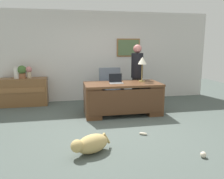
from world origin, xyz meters
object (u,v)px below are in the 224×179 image
Objects in this scene: desk at (123,97)px; dog_toy_ball at (203,155)px; armchair at (111,89)px; dog_lying at (91,144)px; vase_empty at (16,73)px; potted_plant at (22,71)px; laptop at (116,81)px; person_standing at (137,75)px; vase_with_flowers at (29,71)px; credenza at (24,92)px; dog_toy_bone at (143,134)px; desk_lamp at (142,62)px.

dog_toy_ball is (0.67, -2.42, -0.38)m from desk.
dog_lying is at bearing -107.19° from armchair.
armchair is 2.67m from vase_empty.
potted_plant is at bearing 115.09° from dog_lying.
laptop reaches higher than dog_lying.
person_standing is 5.35× the size of laptop.
vase_with_flowers reaches higher than armchair.
credenza is (-2.54, 1.38, -0.04)m from desk.
laptop is (0.84, 1.99, 0.68)m from dog_lying.
dog_lying is at bearing -112.85° from laptop.
armchair is 2.98m from dog_lying.
vase_empty is at bearing 179.52° from credenza.
dog_toy_bone is at bearing -48.64° from vase_with_flowers.
desk is 5.82× the size of laptop.
vase_empty is (-3.23, 1.25, -0.34)m from desk_lamp.
credenza is at bearing 150.88° from laptop.
vase_with_flowers is (-2.37, 1.38, 0.55)m from desk.
dog_toy_bone is at bearing -81.05° from laptop.
vase_empty reaches higher than laptop.
desk_lamp is 1.89× the size of vase_with_flowers.
dog_lying is at bearing -117.29° from desk.
laptop is 1.97× the size of dog_toy_bone.
desk is 2.77× the size of dog_lying.
vase_empty reaches higher than armchair.
person_standing is 5.19× the size of vase_with_flowers.
person_standing reaches higher than credenza.
laptop is 0.89× the size of potted_plant.
armchair is at bearing 130.87° from desk_lamp.
laptop reaches higher than desk.
desk is 2.20m from dog_lying.
potted_plant reaches higher than vase_empty.
dog_lying is 2.81m from desk_lamp.
vase_empty is 5.16m from dog_toy_ball.
person_standing is 3.10m from dog_lying.
credenza is at bearing 151.56° from desk.
desk_lamp reaches higher than laptop.
desk is 2.89m from credenza.
credenza is at bearing 166.51° from person_standing.
potted_plant reaches higher than dog_toy_bone.
person_standing is 10.55× the size of dog_toy_bone.
armchair is 3.43m from dog_toy_ball.
vase_empty is at bearing 167.14° from person_standing.
desk is at bearing 62.71° from dog_lying.
person_standing is (3.10, -0.74, 0.50)m from credenza.
person_standing is at bearing -13.49° from credenza.
desk_lamp is at bearing -22.11° from credenza.
credenza is at bearing -6.97° from potted_plant.
potted_plant is (-0.01, 0.00, 0.59)m from credenza.
dog_toy_bone is at bearing -103.63° from person_standing.
person_standing reaches higher than vase_empty.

